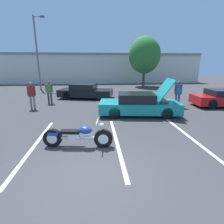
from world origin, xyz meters
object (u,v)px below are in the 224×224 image
light_pole (38,50)px  spectator_midground (49,90)px  motorcycle (78,136)px  spectator_by_show_car (178,92)px  show_car_hood_open (139,104)px  parked_car_left_row (85,91)px  parked_car_right_row (224,98)px  spectator_near_motorcycle (31,93)px  tree_background (145,55)px

light_pole → spectator_midground: light_pole is taller
motorcycle → spectator_by_show_car: spectator_by_show_car is taller
spectator_by_show_car → motorcycle: bearing=-138.3°
show_car_hood_open → parked_car_left_row: 6.32m
parked_car_right_row → spectator_midground: (-11.95, 1.90, 0.41)m
parked_car_left_row → spectator_by_show_car: (6.26, -3.82, 0.47)m
parked_car_right_row → spectator_near_motorcycle: (-12.62, 0.33, 0.45)m
light_pole → spectator_midground: size_ratio=4.73×
show_car_hood_open → spectator_by_show_car: size_ratio=2.61×
spectator_midground → motorcycle: bearing=-69.4°
parked_car_left_row → spectator_midground: size_ratio=2.87×
show_car_hood_open → spectator_near_motorcycle: size_ratio=2.70×
show_car_hood_open → spectator_midground: show_car_hood_open is taller
spectator_by_show_car → light_pole: bearing=140.1°
tree_background → show_car_hood_open: size_ratio=1.36×
tree_background → parked_car_left_row: size_ratio=1.32×
parked_car_left_row → spectator_near_motorcycle: (-3.12, -3.54, 0.43)m
parked_car_left_row → spectator_by_show_car: 7.35m
motorcycle → parked_car_left_row: bearing=97.8°
light_pole → parked_car_right_row: light_pole is taller
light_pole → parked_car_left_row: (5.35, -5.89, -3.67)m
light_pole → motorcycle: size_ratio=3.26×
show_car_hood_open → parked_car_left_row: show_car_hood_open is taller
parked_car_left_row → light_pole: bearing=145.2°
light_pole → motorcycle: light_pole is taller
parked_car_right_row → show_car_hood_open: bearing=-162.7°
tree_background → spectator_midground: size_ratio=3.78×
light_pole → tree_background: light_pole is taller
light_pole → spectator_midground: 9.00m
parked_car_left_row → spectator_by_show_car: size_ratio=2.68×
tree_background → spectator_near_motorcycle: tree_background is taller
spectator_by_show_car → spectator_midground: spectator_by_show_car is taller
parked_car_left_row → motorcycle: bearing=-75.3°
show_car_hood_open → spectator_near_motorcycle: 6.70m
motorcycle → parked_car_right_row: (9.24, 5.29, 0.17)m
tree_background → light_pole: bearing=-171.1°
tree_background → spectator_near_motorcycle: bearing=-131.8°
light_pole → parked_car_right_row: 18.16m
light_pole → show_car_hood_open: bearing=-52.5°
tree_background → motorcycle: 18.63m
motorcycle → spectator_by_show_car: size_ratio=1.36×
motorcycle → parked_car_left_row: 9.17m
tree_background → spectator_by_show_car: tree_background is taller
parked_car_right_row → spectator_midground: size_ratio=2.57×
light_pole → parked_car_right_row: bearing=-33.3°
parked_car_right_row → spectator_by_show_car: 3.28m
motorcycle → parked_car_right_row: 10.65m
motorcycle → spectator_near_motorcycle: bearing=127.2°
parked_car_right_row → spectator_near_motorcycle: 12.64m
motorcycle → spectator_by_show_car: (5.99, 5.35, 0.66)m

